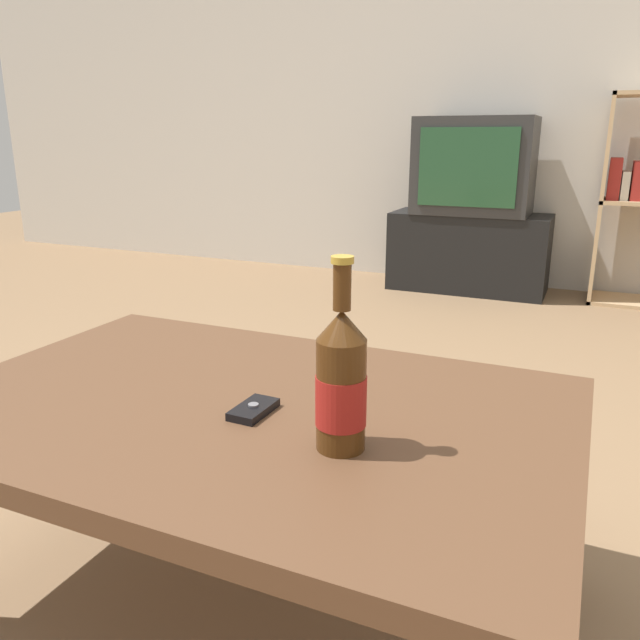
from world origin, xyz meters
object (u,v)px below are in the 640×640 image
object	(u,v)px
beer_bottle	(341,383)
tv_stand	(469,252)
cell_phone	(254,409)
television	(474,166)

from	to	relation	value
beer_bottle	tv_stand	bearing A→B (deg)	97.07
tv_stand	cell_phone	xyz separation A→B (m)	(0.17, -2.80, 0.20)
tv_stand	beer_bottle	xyz separation A→B (m)	(0.35, -2.85, 0.30)
beer_bottle	television	bearing A→B (deg)	97.08
tv_stand	television	xyz separation A→B (m)	(0.00, -0.00, 0.49)
television	beer_bottle	bearing A→B (deg)	-82.92
television	beer_bottle	xyz separation A→B (m)	(0.35, -2.85, -0.19)
tv_stand	cell_phone	size ratio (longest dim) A/B	9.33
beer_bottle	cell_phone	bearing A→B (deg)	163.94
cell_phone	tv_stand	bearing A→B (deg)	95.31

